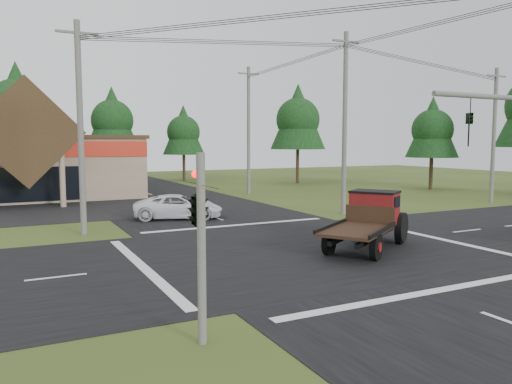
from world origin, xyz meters
TOP-DOWN VIEW (x-y plane):
  - ground at (0.00, 0.00)m, footprint 120.00×120.00m
  - road_ns at (0.00, 0.00)m, footprint 12.00×120.00m
  - road_ew at (0.00, 0.00)m, footprint 120.00×12.00m
  - traffic_signal_corner at (-7.50, -7.32)m, footprint 0.53×2.48m
  - utility_pole_nw at (-8.00, 8.00)m, footprint 2.00×0.30m
  - utility_pole_ne at (8.00, 8.00)m, footprint 2.00×0.30m
  - utility_pole_far at (22.00, 8.00)m, footprint 2.00×0.30m
  - utility_pole_n at (8.00, 22.00)m, footprint 2.00×0.30m
  - tree_row_c at (-10.00, 41.00)m, footprint 7.28×7.28m
  - tree_row_d at (0.00, 42.00)m, footprint 6.16×6.16m
  - tree_row_e at (8.00, 40.00)m, footprint 5.04×5.04m
  - tree_side_ne at (18.00, 30.00)m, footprint 6.16×6.16m
  - tree_side_e_near at (26.00, 18.00)m, footprint 5.04×5.04m
  - antique_flatbed_truck at (2.34, -1.20)m, footprint 6.27×5.21m
  - white_pickup at (-2.11, 10.91)m, footprint 5.81×4.16m

SIDE VIEW (x-z plane):
  - ground at x=0.00m, z-range 0.00..0.00m
  - road_ns at x=0.00m, z-range 0.00..0.02m
  - road_ew at x=0.00m, z-range 0.00..0.02m
  - white_pickup at x=-2.11m, z-range 0.00..1.47m
  - antique_flatbed_truck at x=2.34m, z-range 0.00..2.51m
  - traffic_signal_corner at x=-7.50m, z-range 1.32..5.72m
  - utility_pole_far at x=22.00m, z-range 0.14..10.34m
  - utility_pole_nw at x=-8.00m, z-range 0.14..10.64m
  - utility_pole_n at x=8.00m, z-range 0.14..11.34m
  - utility_pole_ne at x=8.00m, z-range 0.14..11.64m
  - tree_row_e at x=8.00m, z-range 1.49..10.58m
  - tree_side_e_near at x=26.00m, z-range 1.49..10.58m
  - tree_row_d at x=0.00m, z-range 1.82..12.93m
  - tree_side_ne at x=18.00m, z-range 1.82..12.93m
  - tree_row_c at x=-10.00m, z-range 2.16..15.29m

